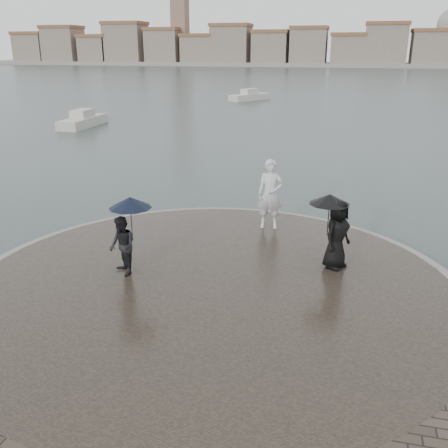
# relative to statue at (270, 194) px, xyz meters

# --- Properties ---
(ground) EXTENTS (400.00, 400.00, 0.00)m
(ground) POSITION_rel_statue_xyz_m (-0.73, -7.84, -1.47)
(ground) COLOR #2B3835
(ground) RESTS_ON ground
(kerb_ring) EXTENTS (12.50, 12.50, 0.32)m
(kerb_ring) POSITION_rel_statue_xyz_m (-0.73, -4.34, -1.31)
(kerb_ring) COLOR gray
(kerb_ring) RESTS_ON ground
(quay_tip) EXTENTS (11.90, 11.90, 0.36)m
(quay_tip) POSITION_rel_statue_xyz_m (-0.73, -4.34, -1.28)
(quay_tip) COLOR #2D261E
(quay_tip) RESTS_ON ground
(statue) EXTENTS (0.86, 0.61, 2.21)m
(statue) POSITION_rel_statue_xyz_m (0.00, 0.00, 0.00)
(statue) COLOR silver
(statue) RESTS_ON quay_tip
(visitor_left) EXTENTS (1.25, 1.10, 2.04)m
(visitor_left) POSITION_rel_statue_xyz_m (-2.95, -4.36, 0.03)
(visitor_left) COLOR black
(visitor_left) RESTS_ON quay_tip
(visitor_right) EXTENTS (1.26, 1.17, 1.95)m
(visitor_right) POSITION_rel_statue_xyz_m (2.12, -2.61, 0.03)
(visitor_right) COLOR black
(visitor_right) RESTS_ON quay_tip
(far_skyline) EXTENTS (260.00, 20.00, 37.00)m
(far_skyline) POSITION_rel_statue_xyz_m (-7.02, 152.87, 4.14)
(far_skyline) COLOR gray
(far_skyline) RESTS_ON ground
(boats) EXTENTS (11.55, 28.74, 1.50)m
(boats) POSITION_rel_statue_xyz_m (-13.72, 31.91, -1.09)
(boats) COLOR beige
(boats) RESTS_ON ground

